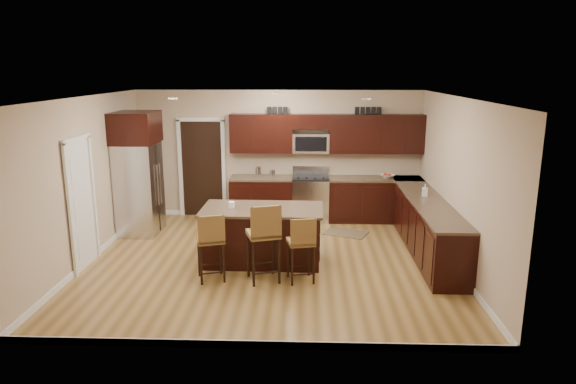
{
  "coord_description": "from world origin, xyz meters",
  "views": [
    {
      "loc": [
        0.58,
        -8.03,
        3.13
      ],
      "look_at": [
        0.28,
        0.4,
        1.1
      ],
      "focal_mm": 32.0,
      "sensor_mm": 36.0,
      "label": 1
    }
  ],
  "objects_px": {
    "stool_right": "(302,242)",
    "refrigerator": "(138,172)",
    "stool_mid": "(264,234)",
    "island": "(263,237)",
    "stool_left": "(211,239)",
    "range": "(310,198)"
  },
  "relations": [
    {
      "from": "range",
      "to": "stool_mid",
      "type": "bearing_deg",
      "value": -102.07
    },
    {
      "from": "range",
      "to": "refrigerator",
      "type": "relative_size",
      "value": 0.47
    },
    {
      "from": "island",
      "to": "refrigerator",
      "type": "relative_size",
      "value": 0.85
    },
    {
      "from": "stool_left",
      "to": "refrigerator",
      "type": "xyz_separation_m",
      "value": [
        -1.8,
        2.3,
        0.55
      ]
    },
    {
      "from": "range",
      "to": "stool_mid",
      "type": "relative_size",
      "value": 0.91
    },
    {
      "from": "stool_mid",
      "to": "island",
      "type": "bearing_deg",
      "value": 79.05
    },
    {
      "from": "stool_mid",
      "to": "range",
      "type": "bearing_deg",
      "value": 60.22
    },
    {
      "from": "stool_mid",
      "to": "stool_right",
      "type": "distance_m",
      "value": 0.57
    },
    {
      "from": "stool_mid",
      "to": "stool_right",
      "type": "relative_size",
      "value": 1.19
    },
    {
      "from": "stool_mid",
      "to": "stool_right",
      "type": "xyz_separation_m",
      "value": [
        0.55,
        0.01,
        -0.12
      ]
    },
    {
      "from": "stool_right",
      "to": "refrigerator",
      "type": "bearing_deg",
      "value": 131.17
    },
    {
      "from": "stool_left",
      "to": "stool_right",
      "type": "distance_m",
      "value": 1.35
    },
    {
      "from": "stool_right",
      "to": "refrigerator",
      "type": "height_order",
      "value": "refrigerator"
    },
    {
      "from": "stool_left",
      "to": "stool_right",
      "type": "relative_size",
      "value": 1.03
    },
    {
      "from": "stool_right",
      "to": "stool_mid",
      "type": "bearing_deg",
      "value": 168.28
    },
    {
      "from": "island",
      "to": "stool_left",
      "type": "bearing_deg",
      "value": -128.59
    },
    {
      "from": "stool_mid",
      "to": "refrigerator",
      "type": "bearing_deg",
      "value": 120.65
    },
    {
      "from": "stool_right",
      "to": "stool_left",
      "type": "bearing_deg",
      "value": 167.32
    },
    {
      "from": "range",
      "to": "stool_right",
      "type": "height_order",
      "value": "range"
    },
    {
      "from": "refrigerator",
      "to": "stool_right",
      "type": "bearing_deg",
      "value": -36.12
    },
    {
      "from": "range",
      "to": "stool_right",
      "type": "relative_size",
      "value": 1.09
    },
    {
      "from": "island",
      "to": "stool_mid",
      "type": "bearing_deg",
      "value": -82.17
    }
  ]
}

